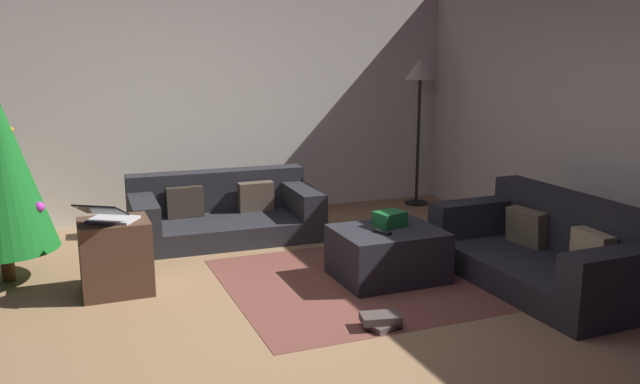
% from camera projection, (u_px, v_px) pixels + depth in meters
% --- Properties ---
extents(ground_plane, '(6.40, 6.40, 0.00)m').
position_uv_depth(ground_plane, '(278.00, 321.00, 4.62)').
color(ground_plane, '#93704C').
extents(rear_partition, '(6.40, 0.12, 2.60)m').
position_uv_depth(rear_partition, '(185.00, 100.00, 7.19)').
color(rear_partition, silver).
rests_on(rear_partition, ground_plane).
extents(corner_partition, '(0.12, 6.40, 2.60)m').
position_uv_depth(corner_partition, '(638.00, 116.00, 5.48)').
color(corner_partition, silver).
rests_on(corner_partition, ground_plane).
extents(couch_left, '(1.84, 1.05, 0.62)m').
position_uv_depth(couch_left, '(223.00, 213.00, 6.67)').
color(couch_left, '#26262B').
rests_on(couch_left, ground_plane).
extents(couch_right, '(0.98, 1.85, 0.70)m').
position_uv_depth(couch_right, '(551.00, 252.00, 5.29)').
color(couch_right, '#26262B').
rests_on(couch_right, ground_plane).
extents(ottoman, '(0.84, 0.69, 0.41)m').
position_uv_depth(ottoman, '(387.00, 254.00, 5.43)').
color(ottoman, '#26262B').
rests_on(ottoman, ground_plane).
extents(gift_box, '(0.28, 0.24, 0.12)m').
position_uv_depth(gift_box, '(390.00, 219.00, 5.47)').
color(gift_box, '#19662D').
rests_on(gift_box, ottoman).
extents(tv_remote, '(0.10, 0.17, 0.02)m').
position_uv_depth(tv_remote, '(382.00, 232.00, 5.27)').
color(tv_remote, black).
rests_on(tv_remote, ottoman).
extents(side_table, '(0.52, 0.44, 0.57)m').
position_uv_depth(side_table, '(116.00, 257.00, 5.11)').
color(side_table, '#4C3323').
rests_on(side_table, ground_plane).
extents(laptop, '(0.50, 0.52, 0.18)m').
position_uv_depth(laptop, '(109.00, 216.00, 4.97)').
color(laptop, silver).
rests_on(laptop, side_table).
extents(book_stack, '(0.29, 0.23, 0.10)m').
position_uv_depth(book_stack, '(382.00, 321.00, 4.49)').
color(book_stack, '#4C423D').
rests_on(book_stack, ground_plane).
extents(corner_lamp, '(0.36, 0.36, 1.73)m').
position_uv_depth(corner_lamp, '(420.00, 81.00, 7.74)').
color(corner_lamp, black).
rests_on(corner_lamp, ground_plane).
extents(area_rug, '(2.60, 2.00, 0.01)m').
position_uv_depth(area_rug, '(387.00, 278.00, 5.48)').
color(area_rug, brown).
rests_on(area_rug, ground_plane).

